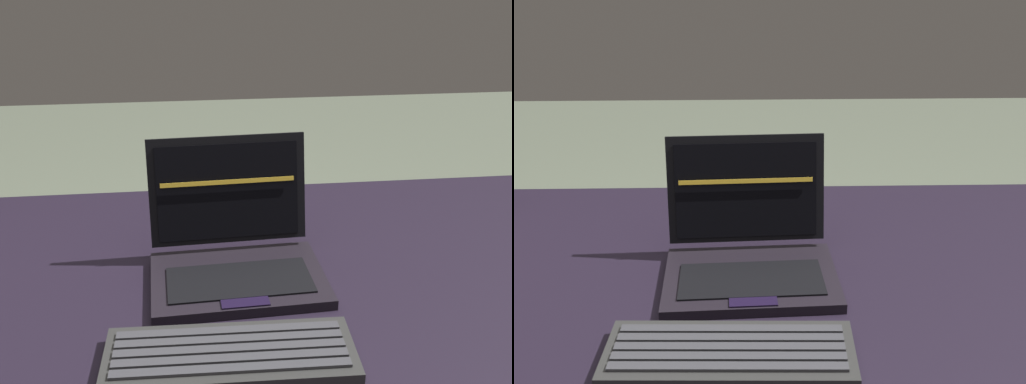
% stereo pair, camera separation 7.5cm
% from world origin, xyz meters
% --- Properties ---
extents(desk, '(1.62, 0.80, 0.74)m').
position_xyz_m(desk, '(0.00, 0.00, 0.67)').
color(desk, black).
rests_on(desk, ground).
extents(laptop_front, '(0.28, 0.24, 0.21)m').
position_xyz_m(laptop_front, '(0.01, 0.03, 0.78)').
color(laptop_front, black).
rests_on(laptop_front, desk).
extents(external_keyboard, '(0.33, 0.13, 0.03)m').
position_xyz_m(external_keyboard, '(-0.02, -0.19, 0.75)').
color(external_keyboard, '#2C2C2B').
rests_on(external_keyboard, desk).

